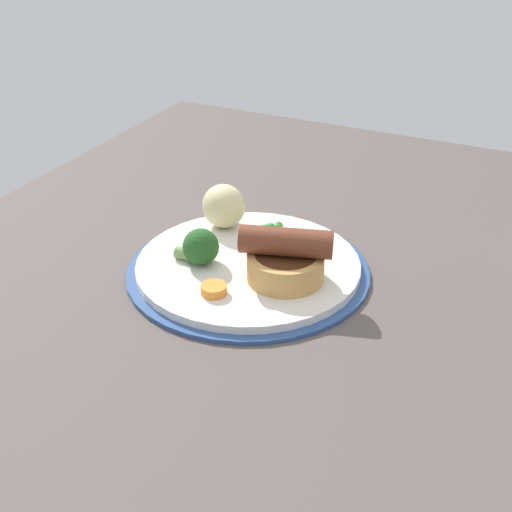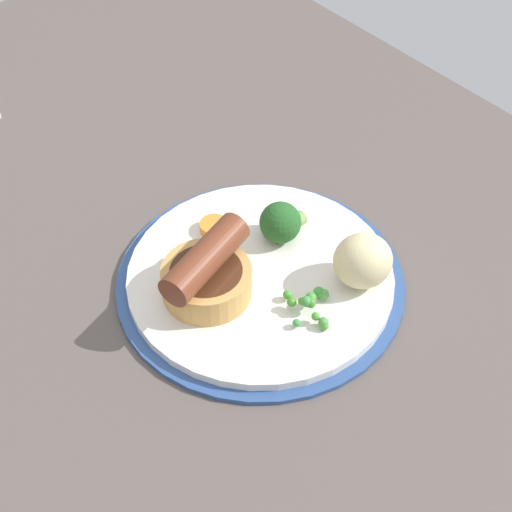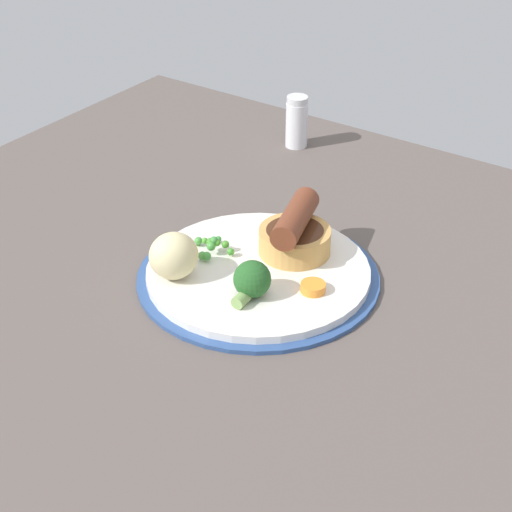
{
  "view_description": "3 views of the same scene",
  "coord_description": "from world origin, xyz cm",
  "px_view_note": "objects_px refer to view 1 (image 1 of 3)",
  "views": [
    {
      "loc": [
        -54.73,
        -28.1,
        43.46
      ],
      "look_at": [
        3.33,
        -0.19,
        6.59
      ],
      "focal_mm": 50.0,
      "sensor_mm": 36.0,
      "label": 1
    },
    {
      "loc": [
        44.71,
        -32.75,
        62.22
      ],
      "look_at": [
        4.64,
        1.69,
        6.31
      ],
      "focal_mm": 60.0,
      "sensor_mm": 36.0,
      "label": 2
    },
    {
      "loc": [
        -38.98,
        65.69,
        55.51
      ],
      "look_at": [
        4.68,
        2.93,
        6.84
      ],
      "focal_mm": 60.0,
      "sensor_mm": 36.0,
      "label": 3
    }
  ],
  "objects_px": {
    "broccoli_floret_near": "(200,247)",
    "sausage_pudding": "(286,259)",
    "potato_chunk_1": "(224,206)",
    "dinner_plate": "(248,268)",
    "pea_pile": "(267,230)",
    "carrot_slice_1": "(214,289)"
  },
  "relations": [
    {
      "from": "dinner_plate",
      "to": "potato_chunk_1",
      "type": "height_order",
      "value": "potato_chunk_1"
    },
    {
      "from": "carrot_slice_1",
      "to": "pea_pile",
      "type": "bearing_deg",
      "value": 0.9
    },
    {
      "from": "dinner_plate",
      "to": "broccoli_floret_near",
      "type": "bearing_deg",
      "value": 117.05
    },
    {
      "from": "dinner_plate",
      "to": "carrot_slice_1",
      "type": "xyz_separation_m",
      "value": [
        -0.07,
        0.0,
        0.01
      ]
    },
    {
      "from": "broccoli_floret_near",
      "to": "dinner_plate",
      "type": "bearing_deg",
      "value": 23.62
    },
    {
      "from": "sausage_pudding",
      "to": "potato_chunk_1",
      "type": "height_order",
      "value": "sausage_pudding"
    },
    {
      "from": "potato_chunk_1",
      "to": "carrot_slice_1",
      "type": "bearing_deg",
      "value": -156.09
    },
    {
      "from": "sausage_pudding",
      "to": "carrot_slice_1",
      "type": "distance_m",
      "value": 0.08
    },
    {
      "from": "dinner_plate",
      "to": "sausage_pudding",
      "type": "distance_m",
      "value": 0.06
    },
    {
      "from": "dinner_plate",
      "to": "sausage_pudding",
      "type": "bearing_deg",
      "value": -106.01
    },
    {
      "from": "sausage_pudding",
      "to": "broccoli_floret_near",
      "type": "distance_m",
      "value": 0.1
    },
    {
      "from": "dinner_plate",
      "to": "potato_chunk_1",
      "type": "relative_size",
      "value": 4.99
    },
    {
      "from": "dinner_plate",
      "to": "broccoli_floret_near",
      "type": "distance_m",
      "value": 0.06
    },
    {
      "from": "dinner_plate",
      "to": "sausage_pudding",
      "type": "height_order",
      "value": "sausage_pudding"
    },
    {
      "from": "dinner_plate",
      "to": "pea_pile",
      "type": "height_order",
      "value": "pea_pile"
    },
    {
      "from": "dinner_plate",
      "to": "carrot_slice_1",
      "type": "relative_size",
      "value": 9.97
    },
    {
      "from": "broccoli_floret_near",
      "to": "carrot_slice_1",
      "type": "xyz_separation_m",
      "value": [
        -0.05,
        -0.04,
        -0.01
      ]
    },
    {
      "from": "broccoli_floret_near",
      "to": "potato_chunk_1",
      "type": "bearing_deg",
      "value": 97.86
    },
    {
      "from": "pea_pile",
      "to": "potato_chunk_1",
      "type": "height_order",
      "value": "potato_chunk_1"
    },
    {
      "from": "dinner_plate",
      "to": "sausage_pudding",
      "type": "relative_size",
      "value": 2.67
    },
    {
      "from": "broccoli_floret_near",
      "to": "sausage_pudding",
      "type": "bearing_deg",
      "value": 1.97
    },
    {
      "from": "pea_pile",
      "to": "broccoli_floret_near",
      "type": "relative_size",
      "value": 1.06
    }
  ]
}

